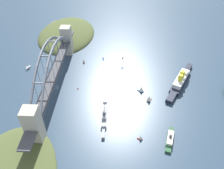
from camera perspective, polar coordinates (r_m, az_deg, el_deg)
ground_plane at (r=337.47m, az=-13.63°, el=-0.67°), size 1400.00×1400.00×0.00m
harbor_arch_bridge at (r=321.20m, az=-14.35°, el=2.93°), size 246.56×16.36×67.71m
headland_west_shore at (r=470.00m, az=-11.36°, el=12.20°), size 151.04×106.79×26.88m
ocean_liner at (r=345.57m, az=16.74°, el=1.00°), size 90.74×53.78×20.48m
naval_cruiser at (r=286.68m, az=-1.91°, el=-7.41°), size 72.83×7.83×17.38m
harbor_ferry_steamer at (r=271.28m, az=14.27°, el=-13.04°), size 36.04×15.13×8.28m
seaplane_taxiing_near_bridge at (r=386.02m, az=-20.24°, el=3.98°), size 10.01×7.12×4.75m
small_boat_0 at (r=307.98m, az=9.22°, el=-3.40°), size 8.70×8.58×10.33m
small_boat_1 at (r=388.27m, az=2.70°, el=6.71°), size 7.47×3.15×2.22m
small_boat_2 at (r=377.95m, az=-7.05°, el=5.91°), size 6.72×4.10×7.76m
small_boat_3 at (r=388.14m, az=-2.20°, el=6.73°), size 12.03×3.19×2.33m
small_boat_4 at (r=321.16m, az=7.33°, el=-1.13°), size 7.46×10.31×9.31m
small_boat_5 at (r=265.72m, az=7.16°, el=-12.98°), size 4.27×6.53×6.64m
small_boat_6 at (r=365.42m, az=2.55°, el=4.35°), size 10.18×2.32×2.62m
channel_marker_buoy at (r=327.96m, az=-8.51°, el=-0.97°), size 2.20×2.20×2.75m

